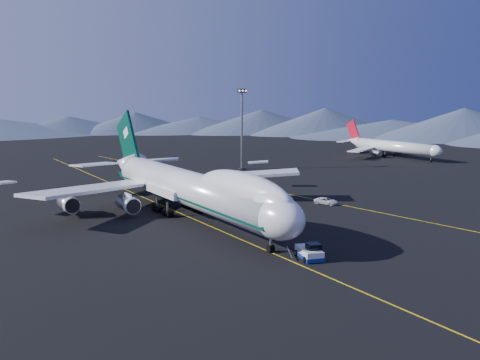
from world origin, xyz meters
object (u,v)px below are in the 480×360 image
service_van (326,201)px  floodlight_mast (242,129)px  second_jet (390,146)px  pushback_tug (309,253)px  boeing_747 (189,187)px

service_van → floodlight_mast: size_ratio=0.20×
second_jet → pushback_tug: bearing=-139.2°
boeing_747 → floodlight_mast: bearing=49.4°
service_van → floodlight_mast: 57.33m
pushback_tug → boeing_747: bearing=113.0°
pushback_tug → service_van: bearing=63.2°
service_van → second_jet: bearing=7.0°
pushback_tug → second_jet: (104.07, 80.84, 3.24)m
floodlight_mast → pushback_tug: bearing=-116.0°
boeing_747 → service_van: 30.73m
boeing_747 → pushback_tug: 32.33m
boeing_747 → floodlight_mast: 66.58m
pushback_tug → floodlight_mast: floodlight_mast is taller
boeing_747 → service_van: bearing=-8.1°
boeing_747 → pushback_tug: size_ratio=12.42×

